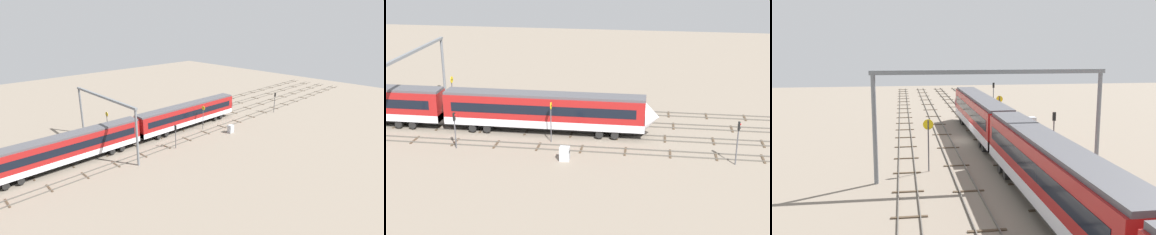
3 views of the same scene
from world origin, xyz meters
The scene contains 12 objects.
ground_plane centered at (0.00, 0.00, 0.00)m, with size 143.51×143.51×0.00m, color gray.
track_near_foreground centered at (0.00, -6.85, 0.07)m, with size 127.51×2.40×0.16m.
track_with_train centered at (0.00, -2.28, 0.07)m, with size 127.51×2.40×0.16m.
track_middle centered at (0.00, 2.28, 0.07)m, with size 127.51×2.40×0.16m.
track_second_far centered at (0.00, 6.85, 0.07)m, with size 127.51×2.40×0.16m.
train centered at (-21.95, -2.28, 2.66)m, with size 75.20×3.24×4.80m.
overhead_gantry centered at (-14.74, -0.02, 6.83)m, with size 0.40×19.28×9.08m.
speed_sign_near_foreground centered at (-11.90, 4.93, 3.05)m, with size 0.14×0.91×4.66m.
speed_sign_mid_trackside centered at (3.62, -5.06, 3.07)m, with size 0.14×0.84×4.79m.
signal_light_trackside_approach centered at (23.84, -8.71, 3.09)m, with size 0.31×0.32×4.73m.
signal_light_trackside_departure centered at (-6.56, -8.51, 2.75)m, with size 0.31×0.32×4.18m.
relay_cabinet centered at (6.04, -10.19, 0.78)m, with size 1.07×0.86×1.55m.
Camera 1 is at (-37.38, -44.80, 21.20)m, focal length 28.28 mm.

